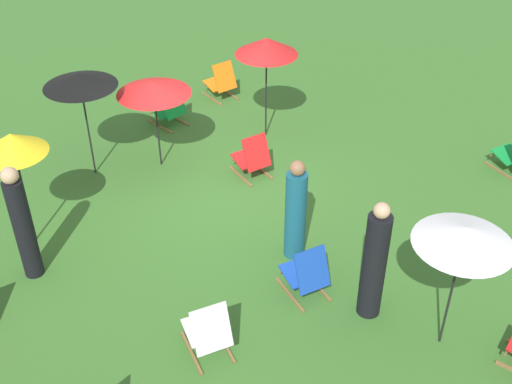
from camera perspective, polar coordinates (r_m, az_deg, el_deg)
The scene contains 14 objects.
ground_plane at distance 11.38m, azimuth -3.91°, elevation 0.60°, with size 40.00×40.00×0.00m, color #386B28.
deckchair_0 at distance 14.13m, azimuth -3.11°, elevation 9.68°, with size 0.52×0.79×0.83m.
deckchair_1 at distance 8.29m, azimuth -4.28°, elevation -12.17°, with size 0.67×0.86×0.83m.
deckchair_3 at distance 13.15m, azimuth -7.69°, elevation 7.35°, with size 0.55×0.80×0.83m.
deckchair_7 at distance 9.04m, azimuth 4.44°, elevation -7.19°, with size 0.63×0.84×0.83m.
deckchair_11 at distance 11.43m, azimuth -0.34°, elevation 3.06°, with size 0.57×0.82×0.83m.
umbrella_0 at distance 7.81m, azimuth 17.96°, elevation -3.72°, with size 1.20×1.20×1.89m.
umbrella_1 at distance 11.30m, azimuth -9.04°, elevation 9.11°, with size 1.30×1.30×1.68m.
umbrella_2 at distance 12.02m, azimuth 0.94°, elevation 12.75°, with size 1.17×1.17×2.02m.
umbrella_3 at distance 11.19m, azimuth -15.31°, elevation 9.51°, with size 1.24×1.24×1.94m.
umbrella_4 at distance 9.79m, azimuth -20.75°, elevation 4.01°, with size 0.98×0.98×1.91m.
person_0 at distance 8.56m, azimuth 10.42°, elevation -6.23°, with size 0.43×0.43×1.83m.
person_1 at distance 9.57m, azimuth -19.93°, elevation -2.74°, with size 0.36×0.36×1.84m.
person_2 at distance 9.43m, azimuth 3.51°, elevation -1.79°, with size 0.32×0.32×1.67m.
Camera 1 is at (5.46, 7.62, 6.46)m, focal length 45.26 mm.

